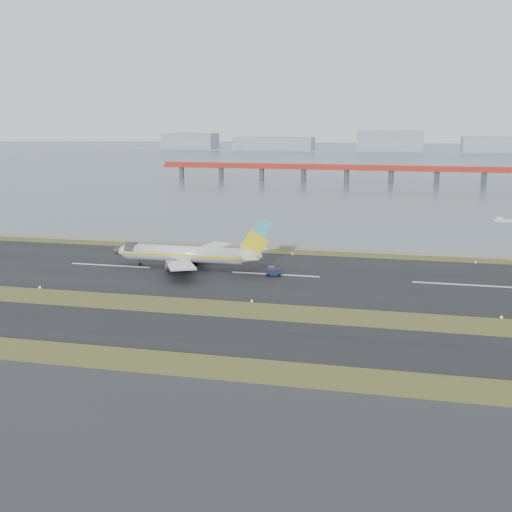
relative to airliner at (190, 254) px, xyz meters
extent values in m
plane|color=#384D1B|center=(20.51, -31.40, -3.46)|extent=(1000.00, 1000.00, 0.00)
cube|color=#2C2C2F|center=(20.51, -86.40, -3.41)|extent=(1000.00, 50.00, 0.10)
cube|color=black|center=(20.51, -43.40, -3.41)|extent=(1000.00, 18.00, 0.10)
cube|color=black|center=(20.51, -1.40, -3.41)|extent=(1000.00, 45.00, 0.10)
cube|color=gray|center=(20.51, 28.60, -2.96)|extent=(1000.00, 2.50, 1.00)
cube|color=#455563|center=(20.51, 428.60, -3.46)|extent=(1400.00, 800.00, 1.30)
cube|color=#AB2B1D|center=(40.51, 218.60, 4.04)|extent=(260.00, 5.00, 1.60)
cube|color=#AB2B1D|center=(40.51, 218.60, 5.54)|extent=(260.00, 0.40, 1.40)
cylinder|color=#4C4C51|center=(-55.49, 218.60, -0.46)|extent=(2.80, 2.80, 7.00)
cylinder|color=#4C4C51|center=(40.51, 218.60, -0.46)|extent=(2.80, 2.80, 7.00)
cube|color=#95A4B1|center=(20.51, 588.60, -3.46)|extent=(1400.00, 80.00, 1.00)
cube|color=#95A4B1|center=(-199.49, 588.60, 5.54)|extent=(60.00, 35.00, 18.00)
cube|color=#95A4B1|center=(-99.49, 588.60, 3.54)|extent=(90.00, 35.00, 14.00)
cube|color=#95A4B1|center=(30.51, 588.60, 7.54)|extent=(70.00, 35.00, 22.00)
cylinder|color=silver|center=(-1.50, 0.00, 0.04)|extent=(28.00, 3.80, 3.80)
cone|color=silver|center=(-17.10, 0.00, 0.04)|extent=(3.20, 3.80, 3.80)
cone|color=silver|center=(14.70, 0.00, 0.34)|extent=(5.00, 3.80, 3.80)
cube|color=yellow|center=(-1.50, -1.92, 0.04)|extent=(31.00, 0.06, 0.45)
cube|color=yellow|center=(-1.50, 1.92, 0.04)|extent=(31.00, 0.06, 0.45)
cube|color=silver|center=(0.70, -8.50, -0.66)|extent=(11.31, 15.89, 1.66)
cube|color=silver|center=(0.70, 8.50, -0.66)|extent=(11.31, 15.89, 1.66)
cylinder|color=#35353A|center=(-1.00, -6.00, -1.86)|extent=(4.20, 2.10, 2.10)
cylinder|color=#35353A|center=(-1.00, 6.00, -1.86)|extent=(4.20, 2.10, 2.10)
cube|color=yellow|center=(15.50, 0.00, 3.24)|extent=(6.80, 0.35, 6.85)
cube|color=#4BBED7|center=(17.40, 0.00, 6.94)|extent=(4.85, 0.37, 4.90)
cube|color=silver|center=(15.00, -3.80, 0.84)|extent=(5.64, 6.80, 0.22)
cube|color=silver|center=(15.00, 3.80, 0.84)|extent=(5.64, 6.80, 0.22)
cylinder|color=black|center=(-12.50, 0.00, -3.01)|extent=(0.80, 0.28, 0.80)
cylinder|color=black|center=(0.00, -2.80, -2.91)|extent=(1.00, 0.38, 1.00)
cylinder|color=black|center=(0.00, 2.80, -2.91)|extent=(1.00, 0.38, 1.00)
cube|color=#141F38|center=(20.39, -2.73, -2.49)|extent=(3.79, 2.70, 1.29)
cube|color=#35353A|center=(19.98, -2.83, -1.64)|extent=(1.84, 1.92, 0.75)
cylinder|color=black|center=(19.46, -3.84, -3.08)|extent=(0.81, 0.49, 0.75)
cylinder|color=black|center=(19.04, -2.18, -3.08)|extent=(0.81, 0.49, 0.75)
cylinder|color=black|center=(21.74, -3.28, -3.08)|extent=(0.81, 0.49, 0.75)
cylinder|color=black|center=(21.33, -1.61, -3.08)|extent=(0.81, 0.49, 0.75)
cube|color=silver|center=(81.39, 90.46, -3.07)|extent=(6.83, 2.39, 0.87)
cube|color=silver|center=(79.94, 90.41, -2.30)|extent=(1.99, 1.62, 0.87)
camera|label=1|loc=(47.83, -138.34, 30.77)|focal=45.00mm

